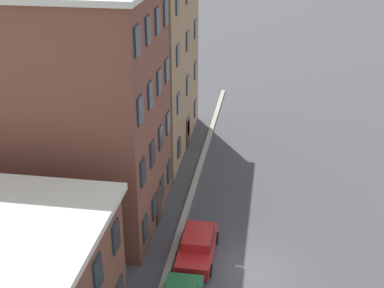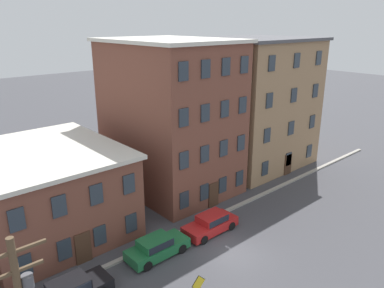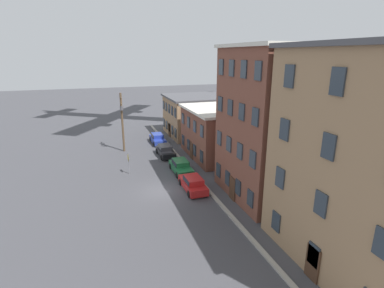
# 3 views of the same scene
# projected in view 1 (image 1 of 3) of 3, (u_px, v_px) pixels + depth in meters

# --- Properties ---
(ground_plane) EXTENTS (200.00, 200.00, 0.00)m
(ground_plane) POSITION_uv_depth(u_px,v_px,m) (254.00, 271.00, 28.02)
(ground_plane) COLOR #424247
(kerb_strip) EXTENTS (56.00, 0.36, 0.16)m
(kerb_strip) POSITION_uv_depth(u_px,v_px,m) (170.00, 262.00, 28.61)
(kerb_strip) COLOR #9E998E
(kerb_strip) RESTS_ON ground_plane
(apartment_far) EXTENTS (9.28, 12.10, 13.87)m
(apartment_far) POSITION_uv_depth(u_px,v_px,m) (55.00, 109.00, 30.21)
(apartment_far) COLOR brown
(apartment_far) RESTS_ON ground_plane
(apartment_annex) EXTENTS (12.14, 10.51, 13.70)m
(apartment_annex) POSITION_uv_depth(u_px,v_px,m) (121.00, 58.00, 39.87)
(apartment_annex) COLOR #9E7A56
(apartment_annex) RESTS_ON ground_plane
(car_red) EXTENTS (4.40, 1.92, 1.43)m
(car_red) POSITION_uv_depth(u_px,v_px,m) (198.00, 245.00, 28.89)
(car_red) COLOR #B21E1E
(car_red) RESTS_ON ground_plane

